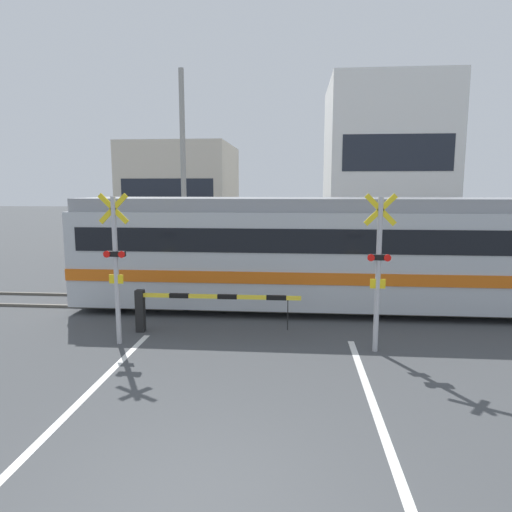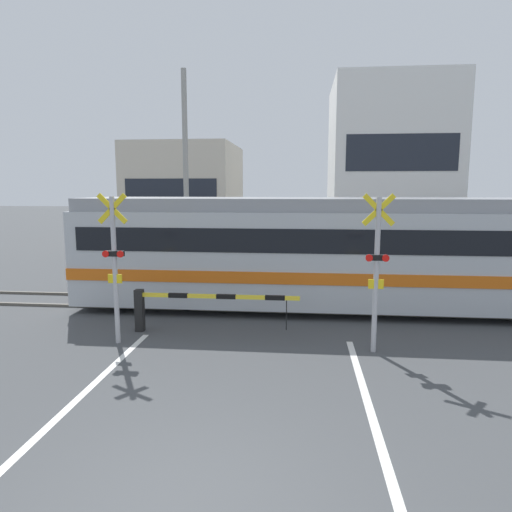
# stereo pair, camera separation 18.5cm
# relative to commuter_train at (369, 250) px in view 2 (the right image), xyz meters

# --- Properties ---
(rail_track_near) EXTENTS (50.00, 0.10, 0.08)m
(rail_track_near) POSITION_rel_commuter_train_xyz_m (-3.22, -0.72, -1.69)
(rail_track_near) COLOR #5B564C
(rail_track_near) RESTS_ON ground_plane
(rail_track_far) EXTENTS (50.00, 0.10, 0.08)m
(rail_track_far) POSITION_rel_commuter_train_xyz_m (-3.22, 0.72, -1.69)
(rail_track_far) COLOR #5B564C
(rail_track_far) RESTS_ON ground_plane
(road_stripe_left) EXTENTS (0.14, 9.89, 0.01)m
(road_stripe_left) POSITION_rel_commuter_train_xyz_m (-5.63, -7.98, -1.72)
(road_stripe_left) COLOR white
(road_stripe_left) RESTS_ON ground_plane
(road_stripe_right) EXTENTS (0.14, 9.89, 0.01)m
(road_stripe_right) POSITION_rel_commuter_train_xyz_m (-0.80, -7.98, -1.72)
(road_stripe_right) COLOR white
(road_stripe_right) RESTS_ON ground_plane
(commuter_train) EXTENTS (16.84, 3.04, 3.23)m
(commuter_train) POSITION_rel_commuter_train_xyz_m (0.00, 0.00, 0.00)
(commuter_train) COLOR #B7BCC1
(commuter_train) RESTS_ON ground_plane
(crossing_barrier_near) EXTENTS (4.03, 0.20, 1.05)m
(crossing_barrier_near) POSITION_rel_commuter_train_xyz_m (-4.80, -2.74, -0.99)
(crossing_barrier_near) COLOR black
(crossing_barrier_near) RESTS_ON ground_plane
(crossing_barrier_far) EXTENTS (4.03, 0.20, 1.05)m
(crossing_barrier_far) POSITION_rel_commuter_train_xyz_m (-1.63, 3.27, -0.99)
(crossing_barrier_far) COLOR black
(crossing_barrier_far) RESTS_ON ground_plane
(crossing_signal_left) EXTENTS (0.68, 0.15, 3.40)m
(crossing_signal_left) POSITION_rel_commuter_train_xyz_m (-6.08, -3.63, 0.15)
(crossing_signal_left) COLOR #B2B2B7
(crossing_signal_left) RESTS_ON ground_plane
(crossing_signal_right) EXTENTS (0.68, 0.15, 3.40)m
(crossing_signal_right) POSITION_rel_commuter_train_xyz_m (-0.35, -3.63, 0.15)
(crossing_signal_right) COLOR #B2B2B7
(crossing_signal_right) RESTS_ON ground_plane
(pedestrian) EXTENTS (0.38, 0.22, 1.54)m
(pedestrian) POSITION_rel_commuter_train_xyz_m (-3.98, 6.80, -0.85)
(pedestrian) COLOR #23232D
(pedestrian) RESTS_ON ground_plane
(building_left_of_street) EXTENTS (6.34, 7.49, 6.21)m
(building_left_of_street) POSITION_rel_commuter_train_xyz_m (-9.40, 15.95, 1.38)
(building_left_of_street) COLOR beige
(building_left_of_street) RESTS_ON ground_plane
(building_right_of_street) EXTENTS (7.01, 7.49, 9.79)m
(building_right_of_street) POSITION_rel_commuter_train_xyz_m (3.31, 15.95, 3.17)
(building_right_of_street) COLOR white
(building_right_of_street) RESTS_ON ground_plane
(utility_pole_streetside) EXTENTS (0.22, 0.22, 8.34)m
(utility_pole_streetside) POSITION_rel_commuter_train_xyz_m (-6.83, 5.77, 2.44)
(utility_pole_streetside) COLOR gray
(utility_pole_streetside) RESTS_ON ground_plane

